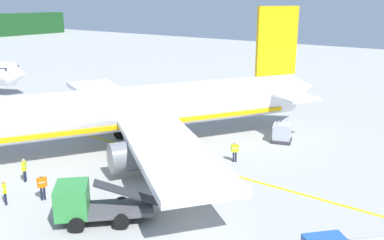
{
  "coord_description": "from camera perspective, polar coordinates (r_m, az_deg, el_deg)",
  "views": [
    {
      "loc": [
        1.41,
        -5.28,
        12.52
      ],
      "look_at": [
        26.48,
        13.38,
        3.68
      ],
      "focal_mm": 40.1,
      "sensor_mm": 36.0,
      "label": 1
    }
  ],
  "objects": [
    {
      "name": "crew_supervisor",
      "position": [
        29.36,
        -19.31,
        -8.12
      ],
      "size": [
        0.57,
        0.41,
        1.79
      ],
      "color": "#191E33",
      "rests_on": "ground"
    },
    {
      "name": "cargo_container_far",
      "position": [
        39.59,
        11.82,
        -1.68
      ],
      "size": [
        2.17,
        2.17,
        1.83
      ],
      "color": "#333338",
      "rests_on": "ground"
    },
    {
      "name": "airliner_foreground",
      "position": [
        36.77,
        -10.22,
        1.16
      ],
      "size": [
        37.72,
        31.99,
        11.9
      ],
      "color": "white",
      "rests_on": "ground"
    },
    {
      "name": "crew_loader_right",
      "position": [
        32.66,
        -21.42,
        -5.99
      ],
      "size": [
        0.51,
        0.46,
        1.71
      ],
      "color": "#191E33",
      "rests_on": "ground"
    },
    {
      "name": "apron_guide_line",
      "position": [
        35.42,
        -3.4,
        -4.93
      ],
      "size": [
        0.3,
        60.0,
        0.01
      ],
      "primitive_type": "cube",
      "color": "yellow",
      "rests_on": "ground"
    },
    {
      "name": "crew_marshaller",
      "position": [
        29.64,
        -23.66,
        -8.55
      ],
      "size": [
        0.4,
        0.58,
        1.65
      ],
      "color": "#191E33",
      "rests_on": "ground"
    },
    {
      "name": "crew_loader_left",
      "position": [
        34.2,
        5.72,
        -4.0
      ],
      "size": [
        0.43,
        0.55,
        1.68
      ],
      "color": "#191E33",
      "rests_on": "ground"
    },
    {
      "name": "service_truck_catering",
      "position": [
        25.82,
        -13.64,
        -10.71
      ],
      "size": [
        5.44,
        5.44,
        2.52
      ],
      "color": "#338C3F",
      "rests_on": "ground"
    }
  ]
}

